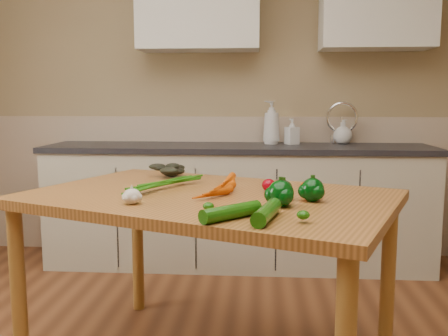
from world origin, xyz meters
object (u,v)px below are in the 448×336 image
(carrot_bunch, at_px, (202,184))
(tomato_c, at_px, (313,187))
(garlic_bulb, at_px, (132,196))
(zucchini_a, at_px, (267,212))
(soap_bottle_c, at_px, (343,132))
(pepper_c, at_px, (281,194))
(tomato_b, at_px, (307,188))
(soap_bottle_b, at_px, (292,132))
(leafy_greens, at_px, (167,167))
(pepper_a, at_px, (283,190))
(tomato_a, at_px, (269,185))
(table, at_px, (208,214))
(soap_bottle_a, at_px, (271,122))
(zucchini_b, at_px, (231,212))
(pepper_b, at_px, (313,190))

(carrot_bunch, bearing_deg, tomato_c, 24.14)
(garlic_bulb, xyz_separation_m, zucchini_a, (0.52, -0.23, -0.00))
(soap_bottle_c, height_order, pepper_c, soap_bottle_c)
(carrot_bunch, relative_size, tomato_c, 4.40)
(tomato_b, height_order, tomato_c, tomato_c)
(garlic_bulb, bearing_deg, soap_bottle_c, 60.13)
(soap_bottle_b, height_order, leafy_greens, soap_bottle_b)
(garlic_bulb, height_order, pepper_a, pepper_a)
(garlic_bulb, xyz_separation_m, tomato_a, (0.54, 0.32, -0.00))
(table, xyz_separation_m, carrot_bunch, (-0.03, 0.02, 0.13))
(carrot_bunch, distance_m, tomato_b, 0.46)
(soap_bottle_a, height_order, zucchini_a, soap_bottle_a)
(zucchini_a, height_order, zucchini_b, zucchini_a)
(table, distance_m, leafy_greens, 0.54)
(pepper_c, bearing_deg, tomato_c, 61.32)
(garlic_bulb, relative_size, pepper_a, 0.91)
(table, relative_size, garlic_bulb, 25.05)
(leafy_greens, bearing_deg, garlic_bulb, -91.09)
(soap_bottle_a, bearing_deg, zucchini_a, -32.93)
(soap_bottle_b, relative_size, garlic_bulb, 2.68)
(pepper_b, distance_m, zucchini_a, 0.38)
(garlic_bulb, bearing_deg, pepper_a, 12.61)
(soap_bottle_a, relative_size, tomato_a, 5.34)
(pepper_a, height_order, tomato_c, pepper_a)
(soap_bottle_c, distance_m, tomato_b, 1.77)
(zucchini_a, bearing_deg, tomato_b, 69.51)
(soap_bottle_b, distance_m, pepper_c, 1.90)
(soap_bottle_c, height_order, tomato_c, soap_bottle_c)
(leafy_greens, relative_size, tomato_c, 3.39)
(table, relative_size, pepper_b, 19.18)
(pepper_b, height_order, pepper_c, pepper_c)
(carrot_bunch, xyz_separation_m, tomato_b, (0.46, -0.00, -0.01))
(carrot_bunch, xyz_separation_m, tomato_a, (0.29, 0.06, -0.01))
(leafy_greens, bearing_deg, soap_bottle_a, 64.76)
(tomato_b, relative_size, tomato_c, 0.98)
(table, xyz_separation_m, tomato_a, (0.26, 0.08, 0.12))
(soap_bottle_a, height_order, tomato_a, soap_bottle_a)
(table, xyz_separation_m, zucchini_b, (0.13, -0.46, 0.12))
(zucchini_a, bearing_deg, carrot_bunch, 119.62)
(pepper_b, height_order, zucchini_a, pepper_b)
(garlic_bulb, height_order, tomato_a, garlic_bulb)
(tomato_a, bearing_deg, leafy_greens, 145.00)
(table, distance_m, tomato_c, 0.47)
(leafy_greens, relative_size, zucchini_a, 0.89)
(soap_bottle_c, height_order, pepper_a, soap_bottle_c)
(pepper_b, bearing_deg, garlic_bulb, -171.76)
(soap_bottle_b, relative_size, zucchini_a, 0.78)
(table, relative_size, carrot_bunch, 6.30)
(pepper_b, distance_m, zucchini_b, 0.45)
(pepper_a, relative_size, zucchini_b, 0.32)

